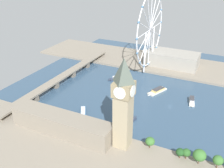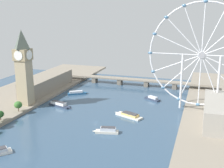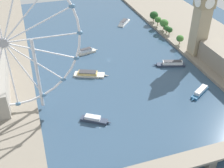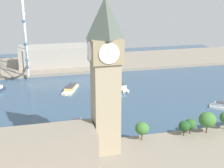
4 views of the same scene
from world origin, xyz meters
The scene contains 10 objects.
ground_plane centered at (0.00, 0.00, 0.00)m, with size 419.99×419.99×0.00m, color #334C66.
clock_tower centered at (-92.10, 20.11, 46.48)m, with size 16.97×16.97×83.72m.
parliament_block centered at (-100.06, 80.82, 12.31)m, with size 22.00×105.42×18.61m, color gray.
ferris_wheel centered at (94.13, 60.74, 61.32)m, with size 111.33×3.20×114.04m.
river_bridge centered at (0.00, 151.70, 7.40)m, with size 231.99×12.60×9.67m.
tour_boat_0 centered at (-56.74, 32.20, 2.41)m, with size 33.34×14.54×5.71m.
tour_boat_1 centered at (19.21, -20.76, 2.43)m, with size 24.41×10.04×5.83m.
tour_boat_2 centered at (27.76, 24.36, 1.90)m, with size 33.67×19.21×4.64m.
tour_boat_3 centered at (39.67, 89.38, 1.96)m, with size 22.90×16.32×4.85m.
tour_boat_4 centered at (-58.19, 83.18, 2.01)m, with size 25.54×17.68×4.70m.
Camera 2 is at (98.13, -248.43, 107.09)m, focal length 46.49 mm.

